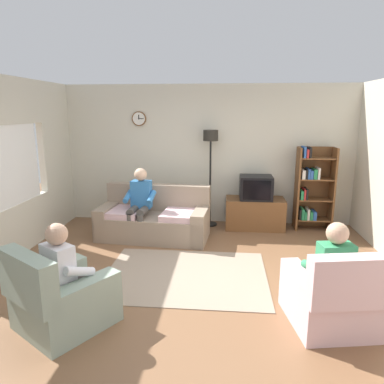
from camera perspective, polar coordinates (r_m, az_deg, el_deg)
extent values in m
plane|color=brown|center=(4.89, 0.90, -13.83)|extent=(12.00, 12.00, 0.00)
cube|color=beige|center=(7.07, 2.65, 5.99)|extent=(6.20, 0.12, 2.70)
cylinder|color=brown|center=(7.14, -8.50, 11.57)|extent=(0.28, 0.03, 0.28)
cylinder|color=white|center=(7.12, -8.53, 11.57)|extent=(0.24, 0.01, 0.24)
cube|color=black|center=(7.11, -8.55, 11.81)|extent=(0.02, 0.01, 0.09)
cube|color=black|center=(7.11, -8.23, 11.57)|extent=(0.11, 0.01, 0.01)
cube|color=beige|center=(7.24, -20.94, 5.73)|extent=(0.12, 1.10, 1.20)
cube|color=gray|center=(6.31, -6.22, -5.55)|extent=(1.96, 1.00, 0.42)
cube|color=gray|center=(6.52, -5.43, -0.81)|extent=(1.91, 0.36, 0.48)
cube|color=gray|center=(6.11, 1.38, -5.40)|extent=(0.29, 0.86, 0.56)
cube|color=gray|center=(6.57, -13.30, -4.44)|extent=(0.29, 0.86, 0.56)
cube|color=beige|center=(6.06, -1.86, -3.66)|extent=(0.66, 0.73, 0.10)
cube|color=beige|center=(6.34, -10.75, -3.14)|extent=(0.66, 0.73, 0.10)
cube|color=brown|center=(6.90, 10.03, -3.38)|extent=(1.10, 0.56, 0.58)
cube|color=black|center=(7.14, 9.88, -2.58)|extent=(1.10, 0.04, 0.03)
cube|color=black|center=(6.75, 10.21, 0.72)|extent=(0.60, 0.48, 0.44)
cube|color=black|center=(6.51, 10.38, 0.27)|extent=(0.50, 0.01, 0.36)
cube|color=brown|center=(6.93, 16.49, 0.52)|extent=(0.04, 0.36, 1.55)
cube|color=brown|center=(7.09, 21.57, 0.40)|extent=(0.04, 0.36, 1.55)
cube|color=brown|center=(7.17, 18.75, 0.75)|extent=(0.64, 0.02, 1.55)
cube|color=brown|center=(7.14, 18.72, -4.10)|extent=(0.60, 0.34, 0.02)
cube|color=black|center=(7.04, 16.80, -3.28)|extent=(0.03, 0.28, 0.20)
cube|color=#267F4C|center=(7.05, 17.20, -3.26)|extent=(0.05, 0.28, 0.20)
cube|color=#267F4C|center=(7.07, 17.59, -3.46)|extent=(0.04, 0.28, 0.15)
cube|color=silver|center=(7.07, 17.99, -3.27)|extent=(0.04, 0.28, 0.20)
cube|color=#267F4C|center=(7.09, 18.42, -3.46)|extent=(0.05, 0.28, 0.15)
cube|color=#2D59A5|center=(7.10, 18.91, -3.45)|extent=(0.06, 0.28, 0.16)
cube|color=brown|center=(7.05, 18.95, -1.08)|extent=(0.60, 0.34, 0.02)
cube|color=#267F4C|center=(6.95, 17.07, -0.33)|extent=(0.05, 0.28, 0.16)
cube|color=red|center=(6.96, 17.48, -0.23)|extent=(0.03, 0.28, 0.19)
cube|color=black|center=(6.97, 17.81, -0.21)|extent=(0.03, 0.28, 0.20)
cube|color=brown|center=(6.97, 19.18, 2.01)|extent=(0.60, 0.34, 0.02)
cube|color=silver|center=(6.88, 17.31, 2.80)|extent=(0.06, 0.28, 0.16)
cube|color=black|center=(6.89, 17.73, 2.81)|extent=(0.03, 0.28, 0.17)
cube|color=#2D59A5|center=(6.90, 18.07, 2.87)|extent=(0.03, 0.28, 0.19)
cube|color=#2D59A5|center=(6.91, 18.47, 2.75)|extent=(0.05, 0.28, 0.16)
cube|color=#267F4C|center=(6.92, 19.00, 2.82)|extent=(0.06, 0.28, 0.18)
cube|color=silver|center=(6.93, 19.49, 2.92)|extent=(0.04, 0.28, 0.21)
cube|color=brown|center=(6.91, 19.41, 5.17)|extent=(0.60, 0.34, 0.02)
cube|color=#2D59A5|center=(6.82, 17.48, 6.16)|extent=(0.04, 0.28, 0.20)
cube|color=red|center=(6.83, 17.89, 5.95)|extent=(0.04, 0.28, 0.15)
cube|color=black|center=(6.84, 18.30, 6.09)|extent=(0.04, 0.28, 0.19)
cylinder|color=black|center=(7.05, 2.86, -5.15)|extent=(0.28, 0.28, 0.03)
cylinder|color=black|center=(6.84, 2.94, 1.52)|extent=(0.04, 0.04, 1.70)
cylinder|color=black|center=(6.72, 3.03, 9.06)|extent=(0.28, 0.28, 0.20)
cube|color=gray|center=(4.12, -19.49, -16.93)|extent=(1.13, 1.14, 0.40)
cube|color=gray|center=(3.76, -24.87, -12.66)|extent=(0.77, 0.59, 0.50)
cube|color=gray|center=(4.32, -21.54, -14.42)|extent=(0.60, 0.78, 0.56)
cube|color=gray|center=(3.86, -16.82, -17.45)|extent=(0.60, 0.78, 0.56)
cube|color=beige|center=(4.19, 21.09, -16.51)|extent=(0.93, 0.96, 0.40)
cube|color=beige|center=(3.70, 24.15, -13.03)|extent=(0.82, 0.31, 0.50)
cube|color=beige|center=(4.05, 17.07, -15.94)|extent=(0.33, 0.82, 0.56)
cube|color=beige|center=(4.30, 24.80, -14.86)|extent=(0.33, 0.82, 0.56)
cube|color=gray|center=(4.99, -1.05, -13.19)|extent=(2.20, 1.70, 0.01)
cube|color=#3372B2|center=(6.24, -8.12, -0.36)|extent=(0.36, 0.23, 0.48)
sphere|color=#D8AD8C|center=(6.17, -8.25, 2.79)|extent=(0.22, 0.22, 0.22)
cylinder|color=#4C4742|center=(6.10, -7.80, -2.99)|extent=(0.16, 0.39, 0.13)
cylinder|color=#4C4742|center=(6.16, -9.40, -2.89)|extent=(0.16, 0.39, 0.13)
cylinder|color=#4C4742|center=(6.01, -8.28, -6.04)|extent=(0.12, 0.12, 0.52)
cylinder|color=#4C4742|center=(6.07, -9.90, -5.92)|extent=(0.12, 0.12, 0.52)
cylinder|color=#3372B2|center=(6.09, -6.53, -0.83)|extent=(0.12, 0.34, 0.20)
cylinder|color=#3372B2|center=(6.23, -10.24, -0.66)|extent=(0.12, 0.34, 0.20)
cube|color=silver|center=(3.89, -20.63, -11.24)|extent=(0.39, 0.35, 0.48)
sphere|color=tan|center=(3.77, -20.92, -6.33)|extent=(0.22, 0.22, 0.22)
cylinder|color=#4C4742|center=(4.15, -18.73, -13.20)|extent=(0.32, 0.39, 0.13)
cylinder|color=#4C4742|center=(4.01, -17.28, -14.02)|extent=(0.32, 0.39, 0.13)
cylinder|color=#4C4742|center=(4.34, -16.35, -15.08)|extent=(0.15, 0.15, 0.40)
cylinder|color=#4C4742|center=(4.21, -14.87, -15.91)|extent=(0.15, 0.15, 0.40)
cylinder|color=silver|center=(4.11, -20.95, -10.25)|extent=(0.26, 0.33, 0.20)
cylinder|color=silver|center=(3.78, -17.60, -12.06)|extent=(0.26, 0.33, 0.20)
cube|color=#338C59|center=(3.95, 21.94, -10.99)|extent=(0.37, 0.26, 0.48)
sphere|color=tan|center=(3.84, 22.32, -6.13)|extent=(0.22, 0.22, 0.22)
cylinder|color=black|center=(4.17, 19.35, -13.13)|extent=(0.19, 0.40, 0.13)
cylinder|color=black|center=(4.24, 21.64, -12.86)|extent=(0.19, 0.40, 0.13)
cylinder|color=black|center=(4.42, 18.13, -14.67)|extent=(0.13, 0.13, 0.40)
cylinder|color=black|center=(4.49, 20.32, -14.40)|extent=(0.13, 0.13, 0.40)
cylinder|color=#338C59|center=(3.96, 18.50, -10.99)|extent=(0.15, 0.34, 0.20)
cylinder|color=#338C59|center=(4.13, 23.96, -10.41)|extent=(0.15, 0.34, 0.20)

